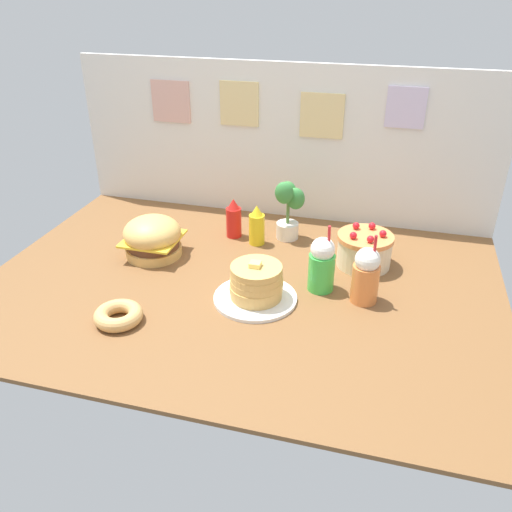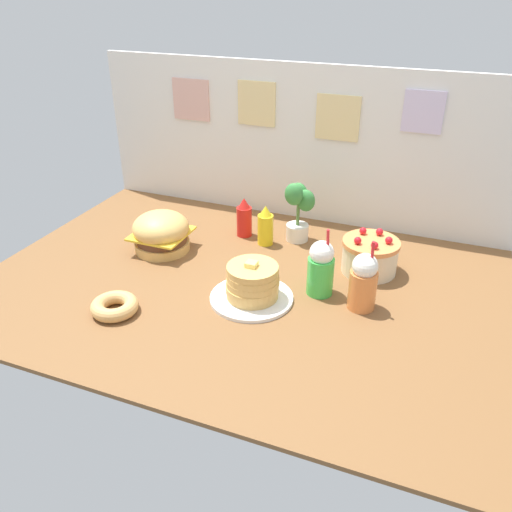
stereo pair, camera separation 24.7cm
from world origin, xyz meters
TOP-DOWN VIEW (x-y plane):
  - ground_plane at (0.00, 0.00)m, footprint 2.44×1.72m
  - back_wall at (-0.00, 0.85)m, footprint 2.44×0.04m
  - burger at (-0.52, 0.17)m, footprint 0.30×0.30m
  - pancake_stack at (0.11, -0.11)m, footprint 0.38×0.38m
  - layer_cake at (0.55, 0.35)m, footprint 0.28×0.28m
  - ketchup_bottle at (-0.18, 0.49)m, footprint 0.08×0.08m
  - mustard_bottle at (-0.03, 0.44)m, footprint 0.08×0.08m
  - cream_soda_cup at (0.38, 0.06)m, footprint 0.12×0.12m
  - orange_float_cup at (0.58, 0.02)m, footprint 0.12×0.12m
  - donut_pink_glaze at (-0.41, -0.42)m, footprint 0.21×0.21m
  - potted_plant at (0.11, 0.55)m, footprint 0.15×0.14m

SIDE VIEW (x-z plane):
  - ground_plane at x=0.00m, z-range -0.02..0.00m
  - donut_pink_glaze at x=-0.41m, z-range 0.00..0.06m
  - pancake_stack at x=0.11m, z-range -0.02..0.17m
  - layer_cake at x=0.55m, z-range -0.02..0.19m
  - burger at x=-0.52m, z-range -0.01..0.21m
  - ketchup_bottle at x=-0.18m, z-range -0.01..0.22m
  - mustard_bottle at x=-0.03m, z-range -0.01..0.22m
  - cream_soda_cup at x=0.38m, z-range -0.04..0.30m
  - orange_float_cup at x=0.58m, z-range -0.04..0.30m
  - potted_plant at x=0.11m, z-range 0.01..0.35m
  - back_wall at x=0.00m, z-range 0.01..0.90m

